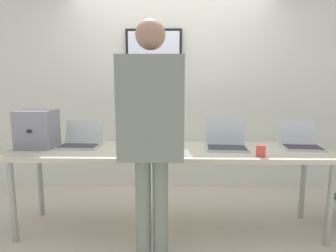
% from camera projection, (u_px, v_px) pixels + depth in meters
% --- Properties ---
extents(ground, '(8.00, 8.00, 0.04)m').
position_uv_depth(ground, '(170.00, 230.00, 2.68)').
color(ground, beige).
extents(back_wall, '(8.00, 0.11, 2.69)m').
position_uv_depth(back_wall, '(171.00, 87.00, 3.59)').
color(back_wall, silver).
rests_on(back_wall, ground).
extents(workbench, '(2.93, 0.70, 0.79)m').
position_uv_depth(workbench, '(170.00, 155.00, 2.57)').
color(workbench, '#B3AC97').
rests_on(workbench, ground).
extents(equipment_box, '(0.33, 0.30, 0.36)m').
position_uv_depth(equipment_box, '(37.00, 129.00, 2.60)').
color(equipment_box, slate).
rests_on(equipment_box, workbench).
extents(laptop_station_0, '(0.39, 0.33, 0.23)m').
position_uv_depth(laptop_station_0, '(81.00, 141.00, 2.67)').
color(laptop_station_0, '#ABB6B4').
rests_on(laptop_station_0, workbench).
extents(laptop_station_1, '(0.36, 0.37, 0.24)m').
position_uv_depth(laptop_station_1, '(154.00, 141.00, 2.65)').
color(laptop_station_1, black).
rests_on(laptop_station_1, workbench).
extents(laptop_station_2, '(0.39, 0.34, 0.28)m').
position_uv_depth(laptop_station_2, '(226.00, 141.00, 2.60)').
color(laptop_station_2, '#AAB5BB').
rests_on(laptop_station_2, workbench).
extents(laptop_station_3, '(0.37, 0.35, 0.25)m').
position_uv_depth(laptop_station_3, '(300.00, 142.00, 2.62)').
color(laptop_station_3, '#ACB5B7').
rests_on(laptop_station_3, workbench).
extents(person, '(0.44, 0.59, 1.80)m').
position_uv_depth(person, '(151.00, 126.00, 1.90)').
color(person, slate).
rests_on(person, ground).
extents(coffee_mug, '(0.08, 0.08, 0.10)m').
position_uv_depth(coffee_mug, '(261.00, 151.00, 2.29)').
color(coffee_mug, '#CE3E33').
rests_on(coffee_mug, workbench).
extents(paper_sheet, '(0.24, 0.32, 0.00)m').
position_uv_depth(paper_sheet, '(178.00, 153.00, 2.39)').
color(paper_sheet, white).
rests_on(paper_sheet, workbench).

